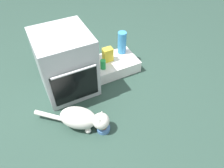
% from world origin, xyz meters
% --- Properties ---
extents(ground, '(8.00, 8.00, 0.00)m').
position_xyz_m(ground, '(0.00, 0.00, 0.00)').
color(ground, '#284238').
extents(oven, '(0.57, 0.64, 0.73)m').
position_xyz_m(oven, '(0.05, 0.38, 0.36)').
color(oven, '#B7BABF').
rests_on(oven, ground).
extents(pantry_cabinet, '(0.59, 0.41, 0.15)m').
position_xyz_m(pantry_cabinet, '(0.67, 0.43, 0.08)').
color(pantry_cabinet, white).
rests_on(pantry_cabinet, ground).
extents(food_bowl, '(0.14, 0.14, 0.08)m').
position_xyz_m(food_bowl, '(0.15, -0.36, 0.03)').
color(food_bowl, '#4C7AB7').
rests_on(food_bowl, ground).
extents(cat, '(0.65, 0.55, 0.24)m').
position_xyz_m(cat, '(-0.02, -0.22, 0.13)').
color(cat, silver).
rests_on(cat, ground).
extents(soda_can, '(0.07, 0.07, 0.12)m').
position_xyz_m(soda_can, '(0.48, 0.35, 0.21)').
color(soda_can, green).
rests_on(soda_can, pantry_cabinet).
extents(water_bottle, '(0.11, 0.11, 0.30)m').
position_xyz_m(water_bottle, '(0.84, 0.54, 0.30)').
color(water_bottle, '#388CD1').
rests_on(water_bottle, pantry_cabinet).
extents(snack_bag, '(0.12, 0.09, 0.18)m').
position_xyz_m(snack_bag, '(0.60, 0.46, 0.24)').
color(snack_bag, yellow).
rests_on(snack_bag, pantry_cabinet).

